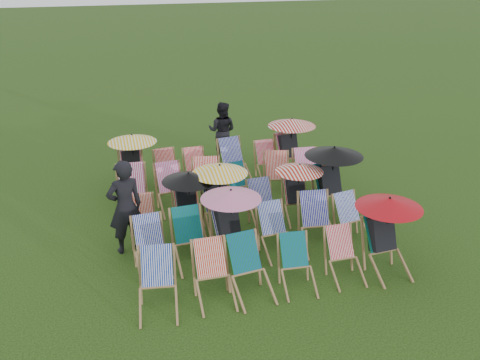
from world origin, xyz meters
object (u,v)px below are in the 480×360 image
object	(u,v)px
deckchair_29	(291,146)
person_left	(125,207)
deckchair_0	(157,285)
deckchair_5	(387,235)
person_rear	(222,131)

from	to	relation	value
deckchair_29	person_left	size ratio (longest dim) A/B	0.77
deckchair_0	deckchair_5	world-z (taller)	deckchair_5
deckchair_5	deckchair_29	size ratio (longest dim) A/B	0.97
deckchair_0	person_rear	world-z (taller)	person_rear
deckchair_5	person_rear	world-z (taller)	person_rear
deckchair_0	deckchair_29	world-z (taller)	deckchair_29
person_rear	person_left	bearing A→B (deg)	85.44
deckchair_0	deckchair_5	xyz separation A→B (m)	(3.94, 0.08, 0.24)
deckchair_29	deckchair_0	bearing A→B (deg)	-134.27
person_rear	deckchair_29	bearing A→B (deg)	163.06
person_left	person_rear	xyz separation A→B (m)	(2.83, 4.21, -0.12)
deckchair_5	deckchair_29	distance (m)	4.64
deckchair_0	deckchair_5	size ratio (longest dim) A/B	0.69
deckchair_0	deckchair_5	distance (m)	3.95
person_left	person_rear	distance (m)	5.08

